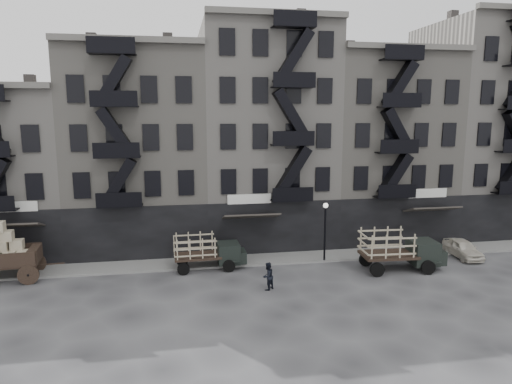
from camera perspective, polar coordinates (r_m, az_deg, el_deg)
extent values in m
plane|color=#38383A|center=(29.94, 4.55, -10.61)|extent=(140.00, 140.00, 0.00)
cube|color=slate|center=(33.35, 2.94, -8.27)|extent=(55.00, 2.50, 0.15)
cube|color=#A09B93|center=(39.56, -28.87, 2.19)|extent=(10.00, 10.00, 12.00)
cube|color=#4C4744|center=(38.61, -26.12, 12.09)|extent=(0.70, 0.70, 1.20)
cube|color=gray|center=(37.36, -14.37, 5.04)|extent=(10.00, 10.00, 15.00)
cube|color=black|center=(33.40, -14.59, -5.11)|extent=(10.00, 0.35, 4.00)
cube|color=#595651|center=(32.44, -15.69, 17.93)|extent=(10.00, 0.50, 0.40)
cube|color=#4C4744|center=(37.93, -19.65, 17.13)|extent=(0.70, 0.70, 1.20)
cube|color=#4C4744|center=(37.47, -10.93, 17.61)|extent=(0.70, 0.70, 1.20)
cube|color=#A09B93|center=(37.85, 0.94, 6.93)|extent=(10.00, 10.00, 17.00)
cube|color=black|center=(34.02, 2.48, -4.52)|extent=(10.00, 0.35, 4.00)
cube|color=#595651|center=(33.43, 2.77, 21.51)|extent=(10.00, 0.50, 0.40)
cube|color=#4C4744|center=(38.01, -3.77, 20.70)|extent=(0.70, 0.70, 1.20)
cube|color=#4C4744|center=(38.99, 4.84, 20.42)|extent=(0.70, 0.70, 1.20)
cube|color=gray|center=(40.98, 14.87, 5.43)|extent=(10.00, 10.00, 15.00)
cube|color=black|center=(37.41, 17.65, -3.65)|extent=(10.00, 0.35, 4.00)
cube|color=#595651|center=(36.55, 18.94, 16.83)|extent=(10.00, 0.50, 0.40)
cube|color=#4C4744|center=(40.03, 11.33, 17.09)|extent=(0.70, 0.70, 1.20)
cube|color=#4C4744|center=(42.28, 18.59, 16.39)|extent=(0.70, 0.70, 1.20)
cube|color=#A09B93|center=(45.98, 26.45, 7.06)|extent=(10.00, 10.00, 18.00)
cube|color=#4C4744|center=(44.99, 24.18, 19.50)|extent=(0.70, 0.70, 1.20)
cylinder|color=black|center=(32.52, 8.60, -5.31)|extent=(0.14, 0.14, 4.00)
sphere|color=silver|center=(32.03, 8.70, -1.68)|extent=(0.36, 0.36, 0.36)
cube|color=black|center=(33.02, -28.97, -7.79)|extent=(4.27, 2.48, 0.23)
cylinder|color=black|center=(31.73, -26.58, -9.26)|extent=(1.26, 0.21, 1.26)
cylinder|color=black|center=(33.85, -25.78, -8.02)|extent=(1.26, 0.21, 1.26)
cube|color=black|center=(32.46, -25.90, -6.99)|extent=(0.71, 1.87, 0.91)
cube|color=black|center=(31.23, -7.31, -7.93)|extent=(3.13, 1.90, 0.16)
cube|color=black|center=(31.40, -3.48, -7.59)|extent=(1.49, 1.67, 1.36)
cube|color=black|center=(31.60, -2.00, -7.98)|extent=(0.76, 1.38, 0.82)
cylinder|color=black|center=(30.74, -3.40, -9.23)|extent=(0.82, 0.22, 0.82)
cylinder|color=black|center=(32.44, -3.86, -8.19)|extent=(0.82, 0.22, 0.82)
cylinder|color=black|center=(30.49, -9.05, -9.50)|extent=(0.82, 0.22, 0.82)
cylinder|color=black|center=(32.21, -9.20, -8.43)|extent=(0.82, 0.22, 0.82)
cube|color=black|center=(31.98, 16.22, -7.54)|extent=(3.67, 2.29, 0.19)
cube|color=black|center=(32.95, 20.12, -7.05)|extent=(1.78, 1.98, 1.57)
cube|color=black|center=(33.47, 21.54, -7.45)|extent=(0.92, 1.62, 0.94)
cylinder|color=black|center=(32.24, 20.71, -8.84)|extent=(0.95, 0.28, 0.94)
cylinder|color=black|center=(34.01, 19.09, -7.76)|extent=(0.95, 0.28, 0.94)
cylinder|color=black|center=(30.83, 14.92, -9.37)|extent=(0.95, 0.28, 0.94)
cylinder|color=black|center=(32.68, 13.56, -8.20)|extent=(0.95, 0.28, 0.94)
imported|color=beige|center=(36.93, 24.43, -6.43)|extent=(1.77, 3.90, 1.30)
imported|color=black|center=(27.66, 1.48, -10.47)|extent=(1.04, 1.02, 1.69)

